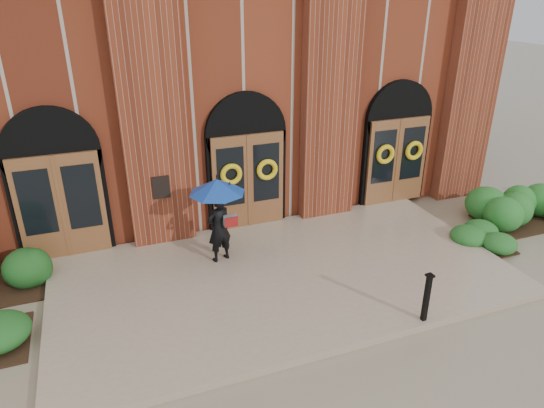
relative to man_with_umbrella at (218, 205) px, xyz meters
name	(u,v)px	position (x,y,z in m)	size (l,w,h in m)	color
ground	(287,282)	(1.19, -1.22, -1.56)	(90.00, 90.00, 0.00)	gray
landing	(285,275)	(1.19, -1.07, -1.49)	(10.00, 5.30, 0.15)	tan
church_building	(193,65)	(1.20, 7.57, 1.94)	(16.20, 12.53, 7.00)	maroon
man_with_umbrella	(218,205)	(0.00, 0.00, 0.00)	(1.57, 1.57, 2.02)	black
metal_post	(427,297)	(3.06, -3.57, -0.88)	(0.14, 0.14, 1.02)	black
hedge_wall_right	(544,203)	(9.19, -0.72, -1.13)	(3.40, 1.36, 0.87)	#226022
hedge_front_right	(481,240)	(6.30, -1.50, -1.34)	(1.27, 1.08, 0.45)	#205820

